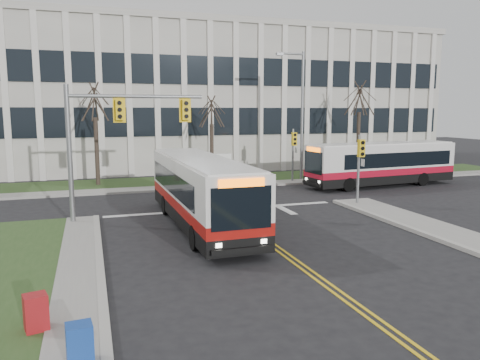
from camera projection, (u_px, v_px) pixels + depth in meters
name	position (u px, v px, depth m)	size (l,w,h in m)	color
ground	(286.00, 255.00, 16.50)	(120.00, 120.00, 0.00)	black
sidewalk_west	(71.00, 354.00, 9.66)	(1.20, 26.00, 0.14)	#9E9B93
sidewalk_cross	(265.00, 184.00, 32.32)	(44.00, 1.60, 0.14)	#9E9B93
building_lawn	(252.00, 178.00, 34.96)	(44.00, 5.00, 0.12)	#2E4A20
office_building	(211.00, 101.00, 45.38)	(40.00, 16.00, 12.00)	beige
mast_arm_signal	(108.00, 129.00, 20.92)	(6.11, 0.38, 6.20)	slate
signal_pole_near	(360.00, 159.00, 24.82)	(0.34, 0.39, 3.80)	slate
signal_pole_far	(293.00, 147.00, 32.82)	(0.34, 0.39, 3.80)	slate
streetlight	(300.00, 109.00, 33.43)	(2.15, 0.25, 9.20)	slate
directory_sign	(221.00, 165.00, 33.57)	(1.50, 0.12, 2.00)	slate
tree_left	(95.00, 104.00, 30.82)	(1.80, 1.80, 7.70)	#42352B
tree_mid	(212.00, 113.00, 33.53)	(1.80, 1.80, 6.82)	#42352B
tree_right	(360.00, 100.00, 36.83)	(1.80, 1.80, 8.25)	#42352B
bus_main	(201.00, 193.00, 20.54)	(2.41, 11.11, 2.96)	silver
bus_cross	(381.00, 165.00, 31.56)	(2.32, 10.73, 2.86)	silver
newspaper_box_blue	(80.00, 347.00, 9.14)	(0.50, 0.45, 0.95)	#153C94
newspaper_box_red	(36.00, 315.00, 10.59)	(0.50, 0.45, 0.95)	maroon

